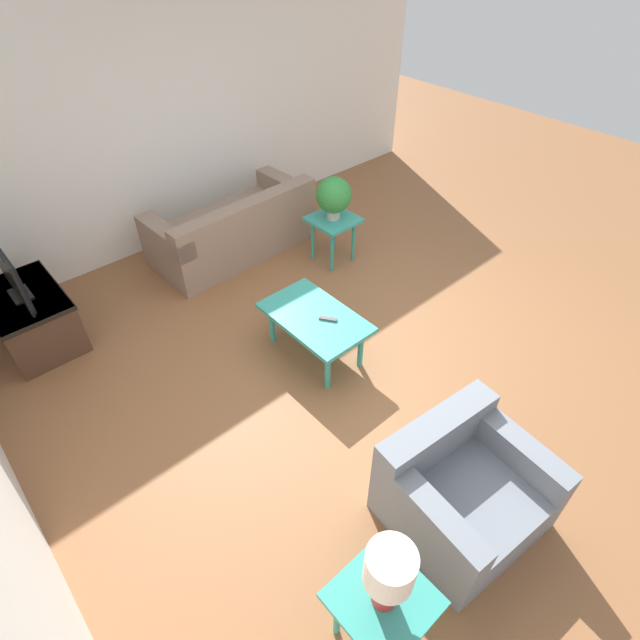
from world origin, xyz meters
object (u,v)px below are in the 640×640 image
television (9,273)px  potted_plant (334,196)px  side_table_plant (333,225)px  side_table_lamp (382,605)px  armchair (461,489)px  sofa (234,230)px  coffee_table (315,320)px  table_lamp (389,573)px  tv_stand_chest (32,317)px

television → potted_plant: 3.17m
side_table_plant → side_table_lamp: size_ratio=1.00×
television → potted_plant: size_ratio=1.67×
television → armchair: bearing=-157.3°
sofa → television: 2.36m
sofa → armchair: bearing=76.7°
armchair → side_table_lamp: armchair is taller
side_table_plant → side_table_lamp: (-3.05, 2.46, 0.00)m
side_table_plant → coffee_table: bearing=131.4°
coffee_table → table_lamp: table_lamp is taller
tv_stand_chest → table_lamp: bearing=-171.5°
sofa → tv_stand_chest: bearing=-1.3°
side_table_lamp → coffee_table: bearing=-32.5°
sofa → armchair: 3.85m
tv_stand_chest → table_lamp: table_lamp is taller
sofa → side_table_lamp: sofa is taller
tv_stand_chest → television: television is taller
armchair → coffee_table: bearing=86.4°
side_table_plant → potted_plant: (0.00, 0.00, 0.36)m
sofa → television: television is taller
tv_stand_chest → coffee_table: bearing=-135.4°
side_table_lamp → armchair: bearing=-80.2°
sofa → table_lamp: table_lamp is taller
coffee_table → side_table_plant: size_ratio=1.81×
armchair → coffee_table: (1.84, -0.31, 0.11)m
side_table_lamp → television: television is taller
coffee_table → television: 2.69m
potted_plant → table_lamp: (-3.05, 2.46, 0.04)m
sofa → television: (-0.04, 2.30, 0.50)m
coffee_table → side_table_plant: bearing=-48.6°
sofa → armchair: (-3.77, 0.74, -0.00)m
sofa → side_table_plant: bearing=127.9°
armchair → table_lamp: 1.14m
sofa → table_lamp: bearing=64.3°
side_table_lamp → potted_plant: bearing=-38.9°
side_table_plant → television: 3.19m
armchair → side_table_plant: size_ratio=1.91×
armchair → tv_stand_chest: 4.05m
coffee_table → potted_plant: bearing=-48.6°
armchair → potted_plant: size_ratio=2.18×
coffee_table → side_table_lamp: side_table_lamp is taller
coffee_table → armchair: bearing=170.5°
side_table_lamp → potted_plant: potted_plant is taller
coffee_table → potted_plant: size_ratio=2.07×
sofa → tv_stand_chest: sofa is taller
table_lamp → side_table_plant: bearing=-38.9°
potted_plant → armchair: bearing=152.7°
side_table_lamp → potted_plant: size_ratio=1.14×
television → potted_plant: (-0.85, -3.05, 0.02)m
sofa → potted_plant: (-0.89, -0.75, 0.52)m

